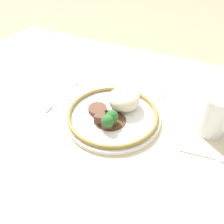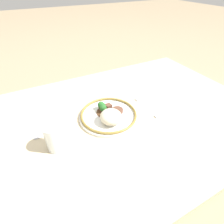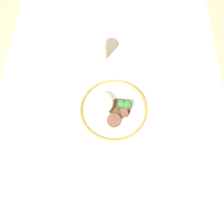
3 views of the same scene
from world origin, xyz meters
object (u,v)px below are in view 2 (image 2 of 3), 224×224
knife (128,148)px  fork (148,109)px  spoon (43,135)px  juice_glass (55,138)px  plate (109,115)px

knife → fork: bearing=-123.6°
spoon → fork: bearing=165.7°
juice_glass → spoon: bearing=-66.6°
plate → fork: bearing=170.7°
plate → knife: size_ratio=1.42×
knife → juice_glass: bearing=-9.2°
fork → spoon: 0.52m
fork → spoon: size_ratio=1.27×
knife → plate: bearing=-75.2°
juice_glass → fork: size_ratio=0.63×
juice_glass → spoon: (0.04, -0.10, -0.05)m
juice_glass → knife: juice_glass is taller
knife → spoon: size_ratio=1.39×
plate → knife: plate is taller
juice_glass → knife: (-0.25, 0.14, -0.05)m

